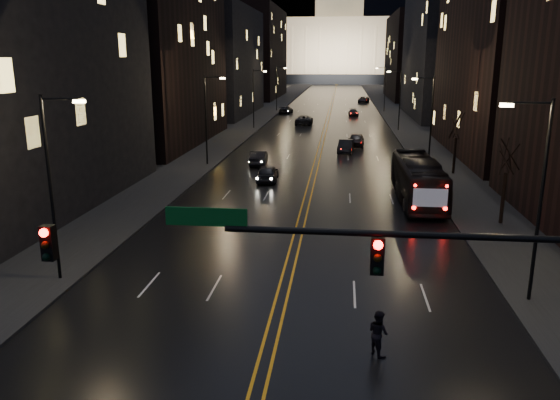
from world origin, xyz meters
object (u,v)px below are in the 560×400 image
(bus, at_px, (418,180))
(oncoming_car_b, at_px, (259,158))
(traffic_signal, at_px, (471,278))
(pedestrian_b, at_px, (378,333))
(oncoming_car_a, at_px, (267,173))
(receding_car_a, at_px, (346,146))

(bus, distance_m, oncoming_car_b, 19.44)
(traffic_signal, xyz_separation_m, pedestrian_b, (-1.87, 4.80, -4.24))
(oncoming_car_a, height_order, pedestrian_b, pedestrian_b)
(receding_car_a, height_order, pedestrian_b, pedestrian_b)
(bus, distance_m, receding_car_a, 22.34)
(traffic_signal, relative_size, pedestrian_b, 9.99)
(receding_car_a, xyz_separation_m, pedestrian_b, (0.98, -44.52, 0.11))
(bus, height_order, receding_car_a, bus)
(traffic_signal, relative_size, bus, 1.46)
(bus, relative_size, pedestrian_b, 6.86)
(traffic_signal, distance_m, receding_car_a, 49.60)
(traffic_signal, bearing_deg, oncoming_car_a, 106.40)
(oncoming_car_b, relative_size, receding_car_a, 0.98)
(oncoming_car_b, xyz_separation_m, receding_car_a, (8.90, 8.42, 0.01))
(traffic_signal, height_order, pedestrian_b, traffic_signal)
(receding_car_a, bearing_deg, bus, -71.23)
(traffic_signal, bearing_deg, pedestrian_b, 111.32)
(oncoming_car_b, distance_m, pedestrian_b, 37.42)
(oncoming_car_a, bearing_deg, receding_car_a, -116.14)
(bus, xyz_separation_m, pedestrian_b, (-4.32, -22.84, -0.79))
(traffic_signal, height_order, oncoming_car_a, traffic_signal)
(receding_car_a, bearing_deg, oncoming_car_a, -108.54)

